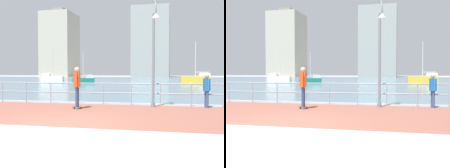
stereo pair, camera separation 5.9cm
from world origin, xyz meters
The scene contains 12 objects.
ground centered at (0.00, 40.00, 0.00)m, with size 220.00×220.00×0.00m, color #9E9EA3.
brick_paving centered at (0.00, 2.42, 0.00)m, with size 28.00×5.92×0.01m, color #935647.
harbor_water centered at (0.00, 50.38, 0.00)m, with size 180.00×88.00×0.00m, color slate.
waterfront_railing centered at (0.00, 5.38, 0.74)m, with size 25.25×0.06×1.06m.
lamppost centered at (2.54, 4.61, 2.67)m, with size 0.41×0.80×4.83m.
skateboarder centered at (-0.65, 3.40, 1.10)m, with size 0.41×0.56×1.81m.
bystander centered at (4.85, 5.03, 0.89)m, with size 0.30×0.56×1.52m.
sailboat_white centered at (-19.16, 41.17, 0.57)m, with size 4.36×1.74×5.97m.
sailboat_gray centered at (-10.22, 33.54, 0.46)m, with size 3.54×2.36×4.78m.
sailboat_yellow centered at (7.03, 38.85, 0.63)m, with size 4.74×1.68×6.57m.
tower_brick centered at (-44.28, 104.67, 13.57)m, with size 12.65×15.32×28.81m.
tower_concrete centered at (-4.82, 98.03, 12.89)m, with size 13.40×15.61×27.44m.
Camera 1 is at (3.40, -7.99, 1.56)m, focal length 44.75 mm.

